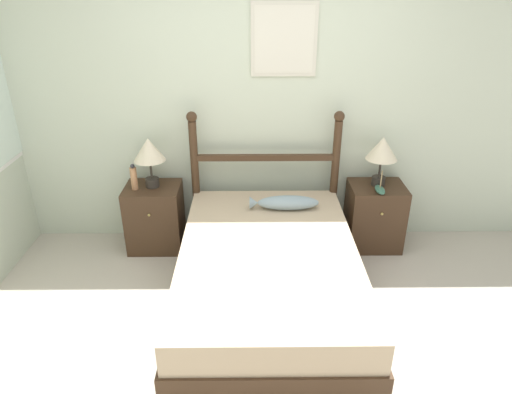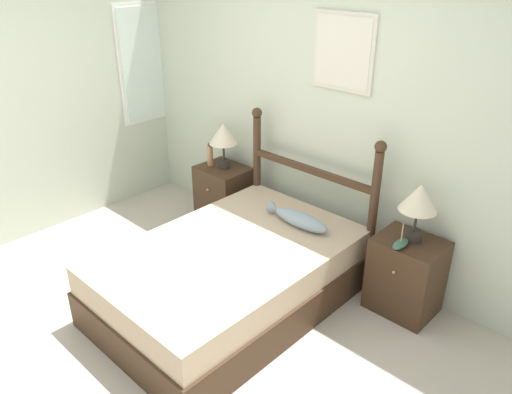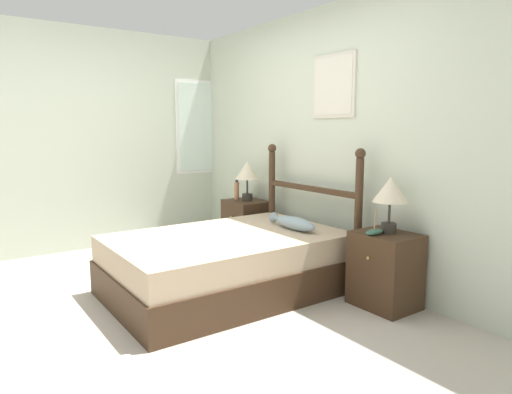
{
  "view_description": "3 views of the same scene",
  "coord_description": "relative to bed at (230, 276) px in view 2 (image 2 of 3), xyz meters",
  "views": [
    {
      "loc": [
        -0.05,
        -2.15,
        2.27
      ],
      "look_at": [
        -0.01,
        0.93,
        0.76
      ],
      "focal_mm": 32.0,
      "sensor_mm": 36.0,
      "label": 1
    },
    {
      "loc": [
        2.38,
        -1.53,
        2.46
      ],
      "look_at": [
        0.02,
        0.95,
        0.79
      ],
      "focal_mm": 35.0,
      "sensor_mm": 36.0,
      "label": 2
    },
    {
      "loc": [
        3.34,
        -1.37,
        1.41
      ],
      "look_at": [
        0.04,
        0.94,
        0.8
      ],
      "focal_mm": 32.0,
      "sensor_mm": 36.0,
      "label": 3
    }
  ],
  "objects": [
    {
      "name": "wall_back",
      "position": [
        -0.07,
        1.12,
        1.03
      ],
      "size": [
        6.4,
        0.08,
        2.55
      ],
      "color": "beige",
      "rests_on": "ground_plane"
    },
    {
      "name": "table_lamp_left",
      "position": [
        -0.99,
        0.87,
        0.67
      ],
      "size": [
        0.27,
        0.27,
        0.44
      ],
      "color": "#2D2823",
      "rests_on": "nightstand_left"
    },
    {
      "name": "nightstand_right",
      "position": [
        0.99,
        0.86,
        0.05
      ],
      "size": [
        0.48,
        0.42,
        0.6
      ],
      "color": "#3D2819",
      "rests_on": "ground_plane"
    },
    {
      "name": "headboard",
      "position": [
        0.0,
        0.95,
        0.44
      ],
      "size": [
        1.33,
        0.09,
        1.25
      ],
      "color": "#3D2819",
      "rests_on": "ground_plane"
    },
    {
      "name": "fish_pillow",
      "position": [
        0.16,
        0.61,
        0.32
      ],
      "size": [
        0.57,
        0.15,
        0.12
      ],
      "color": "#8499A3",
      "rests_on": "bed"
    },
    {
      "name": "bottle",
      "position": [
        -1.13,
        0.82,
        0.45
      ],
      "size": [
        0.06,
        0.06,
        0.23
      ],
      "color": "tan",
      "rests_on": "nightstand_left"
    },
    {
      "name": "nightstand_left",
      "position": [
        -0.99,
        0.86,
        0.05
      ],
      "size": [
        0.48,
        0.42,
        0.6
      ],
      "color": "#3D2819",
      "rests_on": "ground_plane"
    },
    {
      "name": "wall_left",
      "position": [
        -2.2,
        -0.58,
        1.03
      ],
      "size": [
        0.08,
        6.4,
        2.55
      ],
      "color": "beige",
      "rests_on": "ground_plane"
    },
    {
      "name": "table_lamp_right",
      "position": [
        0.99,
        0.88,
        0.67
      ],
      "size": [
        0.27,
        0.27,
        0.44
      ],
      "color": "#2D2823",
      "rests_on": "nightstand_right"
    },
    {
      "name": "bed",
      "position": [
        0.0,
        0.0,
        0.0
      ],
      "size": [
        1.3,
        1.96,
        0.51
      ],
      "color": "#3D2819",
      "rests_on": "ground_plane"
    },
    {
      "name": "model_boat",
      "position": [
        0.97,
        0.74,
        0.37
      ],
      "size": [
        0.08,
        0.18,
        0.19
      ],
      "color": "#386651",
      "rests_on": "nightstand_right"
    },
    {
      "name": "ground_plane",
      "position": [
        -0.07,
        -0.61,
        -0.25
      ],
      "size": [
        16.0,
        16.0,
        0.0
      ],
      "primitive_type": "plane",
      "color": "#B7AD9E"
    }
  ]
}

